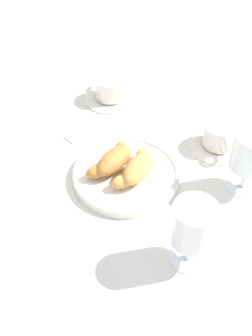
{
  "coord_description": "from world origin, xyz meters",
  "views": [
    {
      "loc": [
        -0.46,
        -0.49,
        0.68
      ],
      "look_at": [
        -0.01,
        -0.02,
        0.03
      ],
      "focal_mm": 47.33,
      "sensor_mm": 36.0,
      "label": 1
    }
  ],
  "objects": [
    {
      "name": "ground_plane",
      "position": [
        0.0,
        0.0,
        0.0
      ],
      "size": [
        2.2,
        2.2,
        0.0
      ],
      "primitive_type": "plane",
      "color": "silver"
    },
    {
      "name": "pastry_plate",
      "position": [
        -0.01,
        -0.02,
        0.01
      ],
      "size": [
        0.23,
        0.23,
        0.02
      ],
      "color": "silver",
      "rests_on": "ground_plane"
    },
    {
      "name": "croissant_large",
      "position": [
        -0.0,
        -0.04,
        0.04
      ],
      "size": [
        0.13,
        0.09,
        0.04
      ],
      "color": "#D6994C",
      "rests_on": "pastry_plate"
    },
    {
      "name": "croissant_small",
      "position": [
        -0.02,
        0.01,
        0.04
      ],
      "size": [
        0.13,
        0.08,
        0.04
      ],
      "color": "#BC7A38",
      "rests_on": "pastry_plate"
    },
    {
      "name": "coffee_cup_near",
      "position": [
        0.16,
        0.22,
        0.03
      ],
      "size": [
        0.14,
        0.14,
        0.06
      ],
      "color": "silver",
      "rests_on": "ground_plane"
    },
    {
      "name": "coffee_cup_far",
      "position": [
        0.21,
        -0.09,
        0.03
      ],
      "size": [
        0.14,
        0.14,
        0.06
      ],
      "color": "silver",
      "rests_on": "ground_plane"
    },
    {
      "name": "juice_glass_left",
      "position": [
        0.15,
        -0.2,
        0.09
      ],
      "size": [
        0.08,
        0.08,
        0.14
      ],
      "color": "white",
      "rests_on": "ground_plane"
    },
    {
      "name": "juice_glass_right",
      "position": [
        -0.07,
        -0.24,
        0.09
      ],
      "size": [
        0.08,
        0.08,
        0.14
      ],
      "color": "white",
      "rests_on": "ground_plane"
    },
    {
      "name": "sugar_packet",
      "position": [
        0.0,
        0.16,
        0.0
      ],
      "size": [
        0.05,
        0.04,
        0.01
      ],
      "primitive_type": "cube",
      "rotation": [
        0.0,
        0.0,
        0.03
      ],
      "color": "white",
      "rests_on": "ground_plane"
    }
  ]
}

